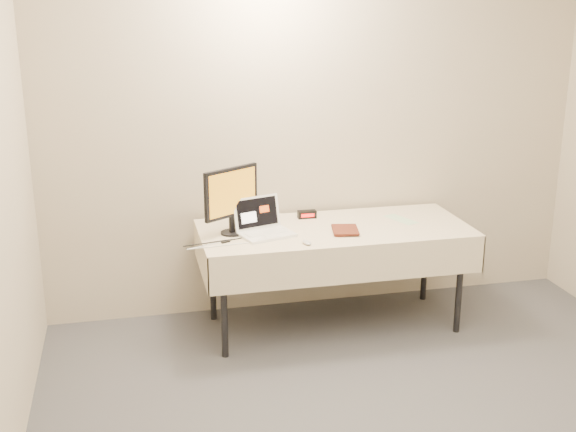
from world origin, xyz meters
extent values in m
cube|color=beige|center=(0.00, 2.50, 1.35)|extent=(4.00, 0.10, 2.70)
cylinder|color=black|center=(-0.82, 1.75, 0.34)|extent=(0.04, 0.04, 0.69)
cylinder|color=black|center=(0.82, 1.75, 0.34)|extent=(0.04, 0.04, 0.69)
cylinder|color=black|center=(-0.82, 2.34, 0.34)|extent=(0.04, 0.04, 0.69)
cylinder|color=black|center=(0.82, 2.34, 0.34)|extent=(0.04, 0.04, 0.69)
cube|color=gray|center=(0.00, 2.04, 0.71)|extent=(1.80, 0.75, 0.04)
cube|color=beige|center=(0.00, 2.04, 0.73)|extent=(1.86, 0.81, 0.01)
cube|color=beige|center=(0.00, 1.64, 0.60)|extent=(1.86, 0.01, 0.25)
cube|color=beige|center=(0.00, 2.45, 0.60)|extent=(1.86, 0.01, 0.25)
cube|color=beige|center=(-0.93, 2.04, 0.60)|extent=(0.01, 0.81, 0.25)
cube|color=beige|center=(0.93, 2.04, 0.60)|extent=(0.01, 0.81, 0.25)
cube|color=white|center=(-0.49, 1.97, 0.75)|extent=(0.39, 0.33, 0.02)
cube|color=white|center=(-0.53, 2.11, 0.86)|extent=(0.34, 0.16, 0.22)
cube|color=black|center=(-0.53, 2.11, 0.86)|extent=(0.30, 0.13, 0.19)
cylinder|color=black|center=(-0.71, 2.07, 0.74)|extent=(0.21, 0.21, 0.01)
cube|color=black|center=(-0.71, 2.07, 0.81)|extent=(0.04, 0.04, 0.11)
cube|color=black|center=(-0.71, 2.07, 1.03)|extent=(0.39, 0.26, 0.33)
cube|color=orange|center=(-0.71, 2.07, 1.03)|extent=(0.34, 0.21, 0.29)
imported|color=maroon|center=(-0.04, 1.95, 0.85)|extent=(0.17, 0.06, 0.23)
cube|color=black|center=(-0.13, 2.30, 0.77)|extent=(0.13, 0.06, 0.06)
cube|color=#FF130C|center=(-0.13, 2.27, 0.77)|extent=(0.09, 0.00, 0.02)
ellipsoid|color=silver|center=(-0.27, 1.75, 0.75)|extent=(0.06, 0.10, 0.02)
cube|color=#BDE3B4|center=(0.51, 2.12, 0.74)|extent=(0.20, 0.29, 0.00)
cube|color=black|center=(-0.78, 1.89, 0.74)|extent=(0.06, 0.04, 0.01)
camera|label=1|loc=(-1.38, -2.49, 2.26)|focal=45.00mm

